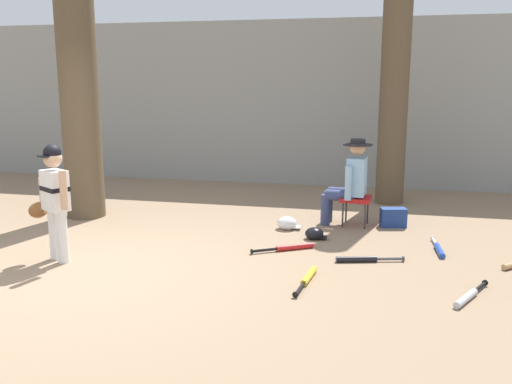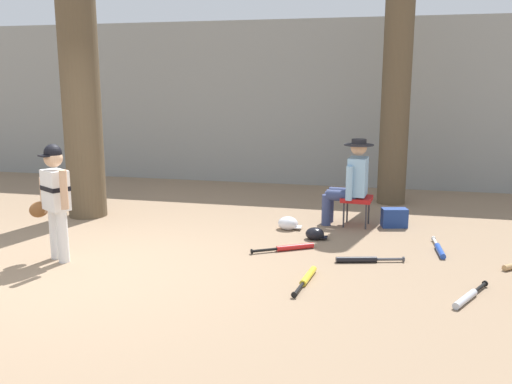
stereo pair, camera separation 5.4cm
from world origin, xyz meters
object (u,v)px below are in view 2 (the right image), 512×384
at_px(folding_stool, 357,200).
at_px(bat_blue_youth, 439,249).
at_px(tree_behind_spectator, 396,96).
at_px(handbag_beside_stool, 394,218).
at_px(batting_helmet_black, 315,234).
at_px(bat_aluminum_silver, 468,297).
at_px(bat_red_barrel, 290,248).
at_px(bat_yellow_trainer, 307,278).
at_px(young_ballplayer, 55,195).
at_px(tree_near_player, 79,56).
at_px(seated_spectator, 350,180).
at_px(bat_black_composite, 362,259).
at_px(batting_helmet_white, 288,223).

relative_size(folding_stool, bat_blue_youth, 0.58).
xyz_separation_m(tree_behind_spectator, bat_blue_youth, (0.54, -2.60, -1.71)).
bearing_deg(handbag_beside_stool, batting_helmet_black, -139.50).
distance_m(bat_aluminum_silver, bat_blue_youth, 1.46).
bearing_deg(bat_red_barrel, bat_yellow_trainer, -70.82).
relative_size(young_ballplayer, bat_yellow_trainer, 1.70).
bearing_deg(tree_near_player, bat_yellow_trainer, -28.93).
height_order(young_ballplayer, bat_blue_youth, young_ballplayer).
relative_size(folding_stool, seated_spectator, 0.36).
bearing_deg(tree_near_player, tree_behind_spectator, 23.75).
height_order(bat_blue_youth, bat_yellow_trainer, same).
distance_m(bat_aluminum_silver, bat_black_composite, 1.32).
bearing_deg(folding_stool, handbag_beside_stool, 5.06).
bearing_deg(bat_yellow_trainer, handbag_beside_stool, 69.59).
relative_size(bat_black_composite, batting_helmet_white, 2.34).
height_order(young_ballplayer, batting_helmet_white, young_ballplayer).
height_order(bat_red_barrel, batting_helmet_black, batting_helmet_black).
xyz_separation_m(bat_black_composite, bat_yellow_trainer, (-0.51, -0.71, -0.00)).
bearing_deg(batting_helmet_black, bat_red_barrel, -112.98).
height_order(seated_spectator, bat_aluminum_silver, seated_spectator).
xyz_separation_m(tree_near_player, bat_yellow_trainer, (3.55, -1.97, -2.27)).
relative_size(bat_aluminum_silver, bat_blue_youth, 0.91).
relative_size(folding_stool, handbag_beside_stool, 1.28).
bearing_deg(tree_near_player, handbag_beside_stool, 4.83).
height_order(bat_yellow_trainer, batting_helmet_black, batting_helmet_black).
bearing_deg(handbag_beside_stool, tree_behind_spectator, 91.45).
distance_m(bat_black_composite, batting_helmet_white, 1.57).
xyz_separation_m(seated_spectator, bat_black_composite, (0.25, -1.59, -0.61)).
distance_m(bat_red_barrel, batting_helmet_black, 0.58).
relative_size(tree_near_player, bat_yellow_trainer, 7.08).
relative_size(tree_near_player, bat_red_barrel, 7.78).
xyz_separation_m(folding_stool, bat_yellow_trainer, (-0.36, -2.29, -0.33)).
xyz_separation_m(tree_near_player, batting_helmet_black, (3.44, -0.46, -2.24)).
distance_m(seated_spectator, batting_helmet_black, 1.05).
bearing_deg(handbag_beside_stool, tree_near_player, -175.17).
height_order(batting_helmet_black, batting_helmet_white, batting_helmet_white).
distance_m(folding_stool, batting_helmet_black, 0.97).
distance_m(bat_blue_youth, bat_yellow_trainer, 1.89).
distance_m(handbag_beside_stool, bat_blue_youth, 1.16).
xyz_separation_m(seated_spectator, batting_helmet_black, (-0.37, -0.80, -0.57)).
bearing_deg(tree_near_player, batting_helmet_white, -1.30).
xyz_separation_m(tree_near_player, tree_behind_spectator, (4.39, 1.93, -0.57)).
distance_m(folding_stool, bat_yellow_trainer, 2.34).
distance_m(young_ballplayer, bat_aluminum_silver, 4.36).
distance_m(young_ballplayer, seated_spectator, 3.82).
distance_m(seated_spectator, bat_yellow_trainer, 2.40).
distance_m(bat_black_composite, bat_blue_youth, 1.05).
bearing_deg(bat_red_barrel, handbag_beside_stool, 48.63).
relative_size(seated_spectator, handbag_beside_stool, 3.53).
xyz_separation_m(young_ballplayer, bat_blue_youth, (4.17, 1.28, -0.71)).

